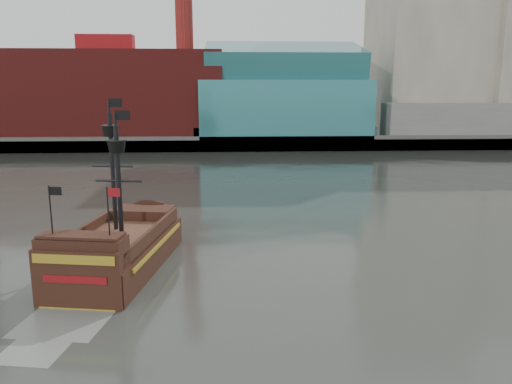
{
  "coord_description": "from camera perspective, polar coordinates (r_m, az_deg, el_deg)",
  "views": [
    {
      "loc": [
        0.17,
        -22.5,
        10.83
      ],
      "look_at": [
        1.86,
        9.82,
        4.0
      ],
      "focal_mm": 35.0,
      "sensor_mm": 36.0,
      "label": 1
    }
  ],
  "objects": [
    {
      "name": "ground",
      "position": [
        24.97,
        -3.18,
        -13.8
      ],
      "size": [
        400.0,
        400.0,
        0.0
      ],
      "primitive_type": "plane",
      "color": "#272924",
      "rests_on": "ground"
    },
    {
      "name": "promenade_far",
      "position": [
        114.92,
        -3.1,
        6.99
      ],
      "size": [
        220.0,
        60.0,
        2.0
      ],
      "primitive_type": "cube",
      "color": "slate",
      "rests_on": "ground"
    },
    {
      "name": "seawall",
      "position": [
        85.53,
        -3.11,
        5.5
      ],
      "size": [
        220.0,
        1.0,
        2.6
      ],
      "primitive_type": "cube",
      "color": "#4C4C49",
      "rests_on": "ground"
    },
    {
      "name": "skyline",
      "position": [
        108.06,
        -0.32,
        19.21
      ],
      "size": [
        149.0,
        45.0,
        62.0
      ],
      "color": "brown",
      "rests_on": "promenade_far"
    },
    {
      "name": "pirate_ship",
      "position": [
        31.3,
        -15.43,
        -6.85
      ],
      "size": [
        6.61,
        15.08,
        10.91
      ],
      "rotation": [
        0.0,
        0.0,
        -0.16
      ],
      "color": "black",
      "rests_on": "ground"
    }
  ]
}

